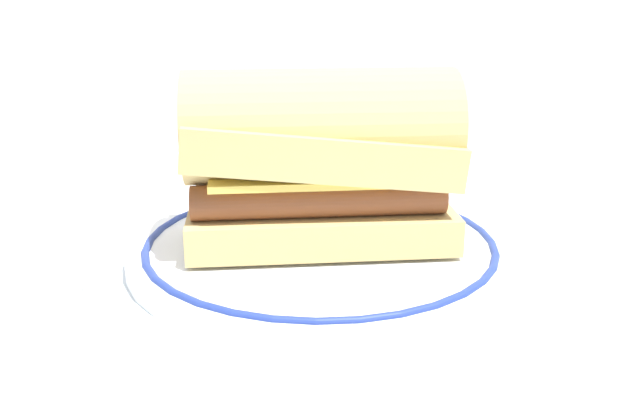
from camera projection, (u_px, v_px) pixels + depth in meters
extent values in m
plane|color=silver|center=(320.00, 263.00, 0.51)|extent=(1.50, 1.50, 0.00)
cylinder|color=white|center=(320.00, 250.00, 0.52)|extent=(0.28, 0.28, 0.01)
torus|color=navy|center=(320.00, 242.00, 0.52)|extent=(0.26, 0.26, 0.01)
cube|color=tan|center=(320.00, 222.00, 0.51)|extent=(0.20, 0.12, 0.03)
cylinder|color=brown|center=(324.00, 200.00, 0.48)|extent=(0.18, 0.04, 0.02)
cylinder|color=brown|center=(320.00, 189.00, 0.51)|extent=(0.18, 0.04, 0.02)
cylinder|color=brown|center=(317.00, 180.00, 0.53)|extent=(0.18, 0.04, 0.02)
cube|color=#EFC64C|center=(320.00, 170.00, 0.50)|extent=(0.17, 0.11, 0.01)
cube|color=#D1B76D|center=(320.00, 146.00, 0.50)|extent=(0.20, 0.12, 0.05)
cylinder|color=tan|center=(320.00, 126.00, 0.49)|extent=(0.20, 0.10, 0.08)
cylinder|color=silver|center=(13.00, 312.00, 0.34)|extent=(0.07, 0.07, 0.09)
cylinder|color=gold|center=(18.00, 347.00, 0.34)|extent=(0.06, 0.06, 0.05)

